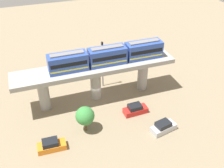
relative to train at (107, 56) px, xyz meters
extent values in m
plane|color=#84755B|center=(0.00, 2.28, -8.51)|extent=(120.00, 120.00, 0.00)
cylinder|color=#999691|center=(0.00, -7.10, -5.42)|extent=(1.90, 1.90, 6.17)
cylinder|color=#999691|center=(0.00, 2.28, -5.42)|extent=(1.90, 1.90, 6.17)
cylinder|color=#999691|center=(0.00, 11.65, -5.42)|extent=(1.90, 1.90, 6.17)
cube|color=#999691|center=(0.00, 2.28, -1.93)|extent=(5.20, 28.85, 0.80)
cube|color=#2D4CA5|center=(0.00, -6.95, -0.03)|extent=(2.60, 6.60, 3.00)
cube|color=black|center=(0.00, -6.95, 0.22)|extent=(2.64, 6.07, 0.70)
cube|color=yellow|center=(0.00, -6.95, -0.78)|extent=(2.64, 6.34, 0.24)
cube|color=slate|center=(0.00, -6.95, 1.59)|extent=(1.10, 5.61, 0.24)
cube|color=#2D4CA5|center=(0.00, 0.00, -0.03)|extent=(2.60, 6.60, 3.00)
cube|color=black|center=(0.00, 0.00, 0.22)|extent=(2.64, 6.07, 0.70)
cube|color=yellow|center=(0.00, 0.00, -0.78)|extent=(2.64, 6.34, 0.24)
cube|color=slate|center=(0.00, 0.00, 1.59)|extent=(1.10, 5.61, 0.24)
cube|color=#2D4CA5|center=(0.00, 6.95, -0.03)|extent=(2.60, 6.60, 3.00)
cube|color=black|center=(0.00, 6.95, 0.22)|extent=(2.64, 6.07, 0.70)
cube|color=yellow|center=(0.00, 6.95, -0.78)|extent=(2.64, 6.34, 0.24)
cube|color=slate|center=(0.00, 6.95, 1.59)|extent=(1.10, 5.61, 0.24)
cube|color=orange|center=(-10.08, 12.16, -8.01)|extent=(1.95, 4.26, 1.00)
cube|color=black|center=(-10.08, 12.31, -7.13)|extent=(1.72, 2.36, 0.76)
cube|color=red|center=(-6.50, -2.94, -8.01)|extent=(1.96, 4.27, 1.00)
cube|color=black|center=(-6.50, -2.79, -7.13)|extent=(1.73, 2.36, 0.76)
cube|color=#B2B5BA|center=(-12.06, -5.45, -8.01)|extent=(2.61, 4.48, 1.00)
cube|color=black|center=(-12.06, -5.30, -7.13)|extent=(2.07, 2.58, 0.76)
cylinder|color=brown|center=(-7.79, 6.33, -7.44)|extent=(0.36, 0.36, 2.13)
sphere|color=#38843D|center=(-7.79, 6.33, -5.54)|extent=(3.02, 3.02, 3.02)
cylinder|color=#4C4C51|center=(3.40, -0.15, -4.02)|extent=(0.20, 0.20, 8.97)
cube|color=black|center=(3.40, -0.15, 0.77)|extent=(0.44, 0.28, 0.60)
camera|label=1|loc=(-39.75, 13.01, 22.51)|focal=43.66mm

